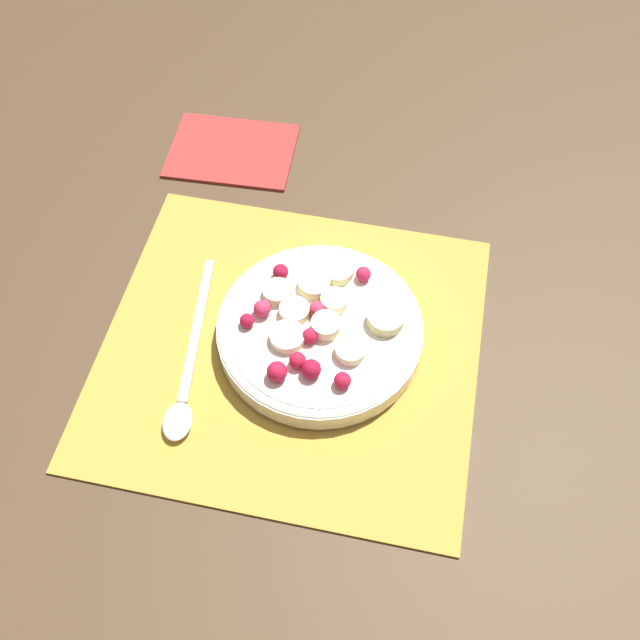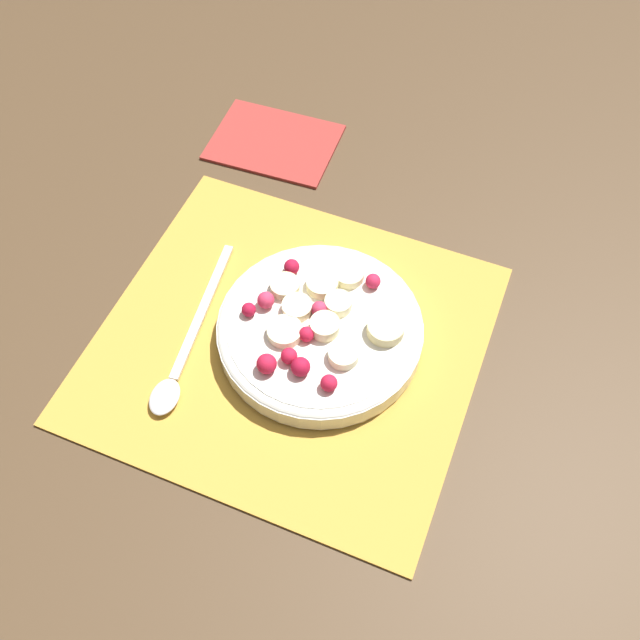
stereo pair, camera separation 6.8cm
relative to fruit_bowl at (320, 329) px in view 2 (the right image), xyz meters
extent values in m
plane|color=#4C3823|center=(-0.03, -0.02, -0.02)|extent=(3.00, 3.00, 0.00)
cube|color=gold|center=(-0.03, -0.02, -0.02)|extent=(0.37, 0.34, 0.01)
cylinder|color=silver|center=(0.00, 0.00, 0.00)|extent=(0.20, 0.20, 0.02)
torus|color=silver|center=(0.00, 0.00, 0.00)|extent=(0.20, 0.20, 0.01)
cylinder|color=white|center=(0.00, 0.00, 0.01)|extent=(0.18, 0.18, 0.00)
cylinder|color=#F4EAB7|center=(0.01, -0.01, 0.02)|extent=(0.03, 0.03, 0.01)
cylinder|color=beige|center=(-0.05, 0.02, 0.01)|extent=(0.04, 0.04, 0.01)
cylinder|color=beige|center=(0.06, 0.01, 0.01)|extent=(0.05, 0.05, 0.01)
cylinder|color=#F4EAB7|center=(-0.03, 0.01, 0.01)|extent=(0.04, 0.04, 0.01)
cylinder|color=beige|center=(-0.01, 0.04, 0.01)|extent=(0.05, 0.05, 0.01)
cylinder|color=#F4EAB7|center=(-0.03, -0.02, 0.01)|extent=(0.04, 0.04, 0.01)
cylinder|color=#F4EAB7|center=(0.03, -0.03, 0.01)|extent=(0.04, 0.04, 0.01)
cylinder|color=beige|center=(0.01, 0.06, 0.01)|extent=(0.04, 0.04, 0.01)
cylinder|color=#F4EAB7|center=(0.01, 0.02, 0.01)|extent=(0.03, 0.03, 0.01)
sphere|color=#B21433|center=(-0.05, 0.05, 0.02)|extent=(0.02, 0.02, 0.02)
sphere|color=#D12347|center=(0.03, 0.06, 0.02)|extent=(0.02, 0.02, 0.02)
sphere|color=red|center=(-0.01, -0.05, 0.02)|extent=(0.02, 0.02, 0.02)
sphere|color=red|center=(-0.03, -0.06, 0.02)|extent=(0.02, 0.02, 0.02)
sphere|color=red|center=(0.03, -0.06, 0.02)|extent=(0.02, 0.02, 0.02)
sphere|color=red|center=(-0.01, -0.02, 0.02)|extent=(0.01, 0.01, 0.01)
sphere|color=#B21433|center=(-0.07, -0.02, 0.02)|extent=(0.01, 0.01, 0.01)
sphere|color=#DB3356|center=(-0.06, 0.00, 0.02)|extent=(0.02, 0.02, 0.02)
sphere|color=#DB3356|center=(-0.01, 0.01, 0.02)|extent=(0.02, 0.02, 0.02)
sphere|color=#B21433|center=(0.00, -0.06, 0.02)|extent=(0.02, 0.02, 0.02)
cube|color=silver|center=(-0.12, -0.02, -0.01)|extent=(0.03, 0.17, 0.00)
ellipsoid|color=silver|center=(-0.11, -0.12, -0.01)|extent=(0.03, 0.04, 0.01)
cube|color=#A3332D|center=(-0.16, 0.24, -0.02)|extent=(0.15, 0.12, 0.01)
camera|label=1|loc=(0.08, -0.37, 0.59)|focal=40.00mm
camera|label=2|loc=(0.14, -0.35, 0.59)|focal=40.00mm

